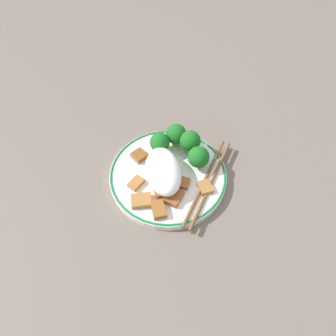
# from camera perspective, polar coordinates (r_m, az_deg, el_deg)

# --- Properties ---
(ground_plane) EXTENTS (3.00, 3.00, 0.00)m
(ground_plane) POSITION_cam_1_polar(r_m,az_deg,el_deg) (0.69, 0.00, -1.76)
(ground_plane) COLOR #665B51
(plate) EXTENTS (0.24, 0.24, 0.02)m
(plate) POSITION_cam_1_polar(r_m,az_deg,el_deg) (0.68, 0.00, -1.30)
(plate) COLOR white
(plate) RESTS_ON ground_plane
(rice_mound) EXTENTS (0.12, 0.07, 0.05)m
(rice_mound) POSITION_cam_1_polar(r_m,az_deg,el_deg) (0.65, -0.82, -0.54)
(rice_mound) COLOR white
(rice_mound) RESTS_ON plate
(broccoli_back_left) EXTENTS (0.04, 0.04, 0.05)m
(broccoli_back_left) POSITION_cam_1_polar(r_m,az_deg,el_deg) (0.67, 5.35, 1.89)
(broccoli_back_left) COLOR #7FB756
(broccoli_back_left) RESTS_ON plate
(broccoli_back_center) EXTENTS (0.04, 0.04, 0.06)m
(broccoli_back_center) POSITION_cam_1_polar(r_m,az_deg,el_deg) (0.69, 3.87, 4.68)
(broccoli_back_center) COLOR #7FB756
(broccoli_back_center) RESTS_ON plate
(broccoli_back_right) EXTENTS (0.04, 0.04, 0.05)m
(broccoli_back_right) POSITION_cam_1_polar(r_m,az_deg,el_deg) (0.71, 1.42, 5.86)
(broccoli_back_right) COLOR #7FB756
(broccoli_back_right) RESTS_ON plate
(broccoli_mid_left) EXTENTS (0.04, 0.04, 0.05)m
(broccoli_mid_left) POSITION_cam_1_polar(r_m,az_deg,el_deg) (0.69, -1.44, 4.41)
(broccoli_mid_left) COLOR #7FB756
(broccoli_mid_left) RESTS_ON plate
(meat_near_front) EXTENTS (0.04, 0.03, 0.01)m
(meat_near_front) POSITION_cam_1_polar(r_m,az_deg,el_deg) (0.63, -1.67, -7.23)
(meat_near_front) COLOR brown
(meat_near_front) RESTS_ON plate
(meat_near_left) EXTENTS (0.05, 0.05, 0.01)m
(meat_near_left) POSITION_cam_1_polar(r_m,az_deg,el_deg) (0.64, 1.41, -4.98)
(meat_near_left) COLOR brown
(meat_near_left) RESTS_ON plate
(meat_near_right) EXTENTS (0.04, 0.04, 0.01)m
(meat_near_right) POSITION_cam_1_polar(r_m,az_deg,el_deg) (0.66, -5.57, -2.62)
(meat_near_right) COLOR #9E6633
(meat_near_right) RESTS_ON plate
(meat_near_back) EXTENTS (0.03, 0.04, 0.01)m
(meat_near_back) POSITION_cam_1_polar(r_m,az_deg,el_deg) (0.66, 2.56, -2.57)
(meat_near_back) COLOR brown
(meat_near_back) RESTS_ON plate
(meat_on_rice_edge) EXTENTS (0.04, 0.04, 0.01)m
(meat_on_rice_edge) POSITION_cam_1_polar(r_m,az_deg,el_deg) (0.70, -5.05, 2.15)
(meat_on_rice_edge) COLOR brown
(meat_on_rice_edge) RESTS_ON plate
(meat_mid_left) EXTENTS (0.03, 0.03, 0.01)m
(meat_mid_left) POSITION_cam_1_polar(r_m,az_deg,el_deg) (0.66, 6.51, -3.34)
(meat_mid_left) COLOR #9E6633
(meat_mid_left) RESTS_ON plate
(meat_mid_right) EXTENTS (0.03, 0.04, 0.01)m
(meat_mid_right) POSITION_cam_1_polar(r_m,az_deg,el_deg) (0.64, -4.67, -5.68)
(meat_mid_right) COLOR #9E6633
(meat_mid_right) RESTS_ON plate
(meat_far_scatter) EXTENTS (0.03, 0.02, 0.01)m
(meat_far_scatter) POSITION_cam_1_polar(r_m,az_deg,el_deg) (0.65, -1.52, -4.01)
(meat_far_scatter) COLOR #995B28
(meat_far_scatter) RESTS_ON plate
(chopsticks) EXTENTS (0.20, 0.15, 0.01)m
(chopsticks) POSITION_cam_1_polar(r_m,az_deg,el_deg) (0.67, 6.95, -2.41)
(chopsticks) COLOR brown
(chopsticks) RESTS_ON plate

